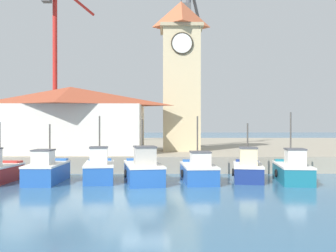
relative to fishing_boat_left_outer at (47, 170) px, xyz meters
name	(u,v)px	position (x,y,z in m)	size (l,w,h in m)	color
ground_plane	(146,194)	(6.40, -4.26, -0.74)	(300.00, 300.00, 0.00)	#386689
quay_wharf	(157,148)	(6.40, 24.09, -0.13)	(120.00, 40.00, 1.23)	#9E937F
fishing_boat_left_outer	(47,170)	(0.00, 0.00, 0.00)	(2.01, 4.45, 3.65)	#2356A8
fishing_boat_left_inner	(99,169)	(3.22, 0.36, 0.02)	(2.32, 4.28, 4.18)	#2356A8
fishing_boat_mid_left	(143,170)	(6.04, -0.01, 0.03)	(2.93, 5.30, 3.97)	#2356A8
fishing_boat_center	(199,171)	(9.53, 0.12, -0.05)	(2.21, 4.61, 4.16)	#2356A8
fishing_boat_mid_right	(248,169)	(12.78, 0.72, -0.02)	(2.48, 4.38, 3.71)	navy
fishing_boat_right_inner	(293,170)	(15.42, -0.08, -0.01)	(2.37, 4.71, 4.42)	#196B7F
clock_tower	(181,72)	(8.90, 11.19, 7.65)	(3.80, 3.80, 15.23)	beige
warehouse_left	(71,119)	(-0.55, 8.55, 3.32)	(12.45, 7.16, 5.56)	silver
port_crane_near	(189,85)	(10.01, 17.87, 7.17)	(2.90, 7.52, 18.44)	#353539
port_crane_far	(56,78)	(-5.86, 23.37, 8.56)	(4.87, 8.16, 20.36)	maroon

